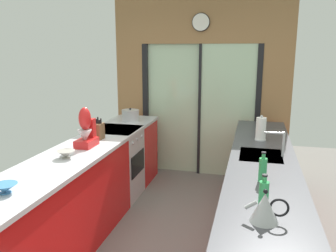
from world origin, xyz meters
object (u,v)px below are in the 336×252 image
(mixing_bowl_mid, at_px, (5,188))
(stock_pot, at_px, (130,115))
(knife_block, at_px, (99,131))
(soap_bottle_far, at_px, (263,169))
(oven_range, at_px, (117,163))
(mixing_bowl_far, at_px, (66,154))
(paper_towel_roll, at_px, (261,129))
(stand_mixer, at_px, (86,131))
(kettle, at_px, (265,207))
(soap_bottle_near, at_px, (264,193))

(mixing_bowl_mid, xyz_separation_m, stock_pot, (-0.00, 2.59, 0.05))
(knife_block, relative_size, soap_bottle_far, 1.07)
(oven_range, distance_m, mixing_bowl_far, 1.34)
(mixing_bowl_mid, relative_size, soap_bottle_far, 0.73)
(soap_bottle_far, relative_size, paper_towel_roll, 0.84)
(oven_range, distance_m, stand_mixer, 1.04)
(knife_block, bearing_deg, stock_pot, 90.00)
(soap_bottle_far, bearing_deg, stock_pot, 132.86)
(mixing_bowl_far, xyz_separation_m, soap_bottle_far, (1.78, -0.17, 0.06))
(oven_range, xyz_separation_m, stand_mixer, (0.02, -0.83, 0.63))
(stand_mixer, xyz_separation_m, kettle, (1.78, -1.24, -0.07))
(stand_mixer, height_order, paper_towel_roll, stand_mixer)
(stand_mixer, bearing_deg, knife_block, 90.00)
(mixing_bowl_mid, distance_m, paper_towel_roll, 2.65)
(mixing_bowl_far, xyz_separation_m, kettle, (1.78, -0.82, 0.05))
(mixing_bowl_far, xyz_separation_m, stand_mixer, (0.00, 0.41, 0.12))
(oven_range, relative_size, soap_bottle_far, 3.84)
(stock_pot, bearing_deg, knife_block, -90.00)
(knife_block, relative_size, paper_towel_roll, 0.90)
(stand_mixer, bearing_deg, mixing_bowl_mid, -90.00)
(oven_range, xyz_separation_m, soap_bottle_far, (1.80, -1.41, 0.57))
(mixing_bowl_far, bearing_deg, paper_towel_roll, 32.21)
(stock_pot, bearing_deg, mixing_bowl_far, -90.00)
(kettle, height_order, paper_towel_roll, paper_towel_roll)
(kettle, bearing_deg, mixing_bowl_far, 155.19)
(mixing_bowl_far, bearing_deg, stand_mixer, 90.00)
(oven_range, distance_m, soap_bottle_far, 2.36)
(mixing_bowl_far, distance_m, stock_pot, 1.75)
(soap_bottle_far, bearing_deg, knife_block, 153.46)
(oven_range, xyz_separation_m, knife_block, (0.02, -0.52, 0.56))
(oven_range, height_order, stand_mixer, stand_mixer)
(mixing_bowl_far, bearing_deg, kettle, -24.81)
(mixing_bowl_mid, xyz_separation_m, knife_block, (-0.00, 1.56, 0.06))
(stand_mixer, height_order, soap_bottle_far, stand_mixer)
(oven_range, xyz_separation_m, kettle, (1.80, -2.07, 0.55))
(paper_towel_roll, bearing_deg, soap_bottle_near, -90.00)
(mixing_bowl_mid, distance_m, stand_mixer, 1.26)
(kettle, height_order, soap_bottle_near, soap_bottle_near)
(stock_pot, distance_m, paper_towel_roll, 1.89)
(kettle, relative_size, soap_bottle_far, 1.07)
(mixing_bowl_mid, distance_m, soap_bottle_near, 1.80)
(stock_pot, xyz_separation_m, soap_bottle_near, (1.78, -2.35, 0.01))
(oven_range, relative_size, knife_block, 3.58)
(stock_pot, height_order, paper_towel_roll, paper_towel_roll)
(kettle, bearing_deg, oven_range, 131.03)
(oven_range, bearing_deg, soap_bottle_near, -45.66)
(mixing_bowl_mid, xyz_separation_m, soap_bottle_near, (1.78, 0.24, 0.05))
(mixing_bowl_mid, height_order, stock_pot, stock_pot)
(mixing_bowl_far, height_order, stock_pot, stock_pot)
(oven_range, distance_m, stock_pot, 0.75)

